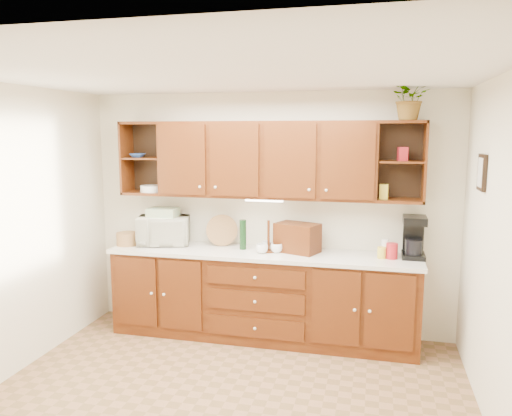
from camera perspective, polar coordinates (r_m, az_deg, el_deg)
The scene contains 25 objects.
floor at distance 4.29m, azimuth -3.97°, elevation -21.86°, with size 4.00×4.00×0.00m, color #8F6342.
ceiling at distance 3.72m, azimuth -4.40°, elevation 15.15°, with size 4.00×4.00×0.00m, color white.
back_wall at distance 5.46m, azimuth 1.43°, elevation -0.58°, with size 4.00×4.00×0.00m, color beige.
right_wall at distance 3.73m, azimuth 26.74°, elevation -5.91°, with size 3.50×3.50×0.00m, color beige.
base_cabinets at distance 5.38m, azimuth 0.71°, elevation -10.06°, with size 3.20×0.60×0.90m, color #3A1506.
countertop at distance 5.24m, azimuth 0.69°, elevation -5.22°, with size 3.24×0.64×0.04m, color silver.
upper_cabinets at distance 5.24m, azimuth 1.18°, elevation 5.55°, with size 3.20×0.33×0.80m.
undercabinet_light at distance 5.23m, azimuth 0.94°, elevation 0.89°, with size 0.40×0.05×0.03m, color white.
framed_picture at distance 4.51m, azimuth 24.42°, elevation 3.72°, with size 0.03×0.24×0.30m, color black.
wicker_basket at distance 5.70m, azimuth -14.52°, elevation -3.43°, with size 0.23×0.23×0.14m, color #A17543.
microwave at distance 5.65m, azimuth -10.50°, elevation -2.53°, with size 0.56×0.38×0.31m, color #ECE7CB.
towel_stack at distance 5.61m, azimuth -10.56°, elevation -0.49°, with size 0.32×0.23×0.10m, color #CFBB61.
wine_bottle at distance 5.31m, azimuth -1.51°, elevation -3.06°, with size 0.07×0.07×0.32m, color black.
woven_tray at distance 5.52m, azimuth -3.91°, elevation -4.20°, with size 0.35×0.35×0.02m, color #A17543.
bread_box at distance 5.21m, azimuth 4.76°, elevation -3.40°, with size 0.43×0.27×0.30m, color #3A1506.
mug_tree at distance 5.21m, azimuth 1.43°, elevation -4.48°, with size 0.28×0.29×0.33m.
canister_red at distance 5.11m, azimuth 15.26°, elevation -4.76°, with size 0.11×0.11×0.15m, color #A5181F.
canister_white at distance 5.16m, azimuth 14.53°, elevation -4.48°, with size 0.07×0.07×0.18m, color white.
canister_yellow at distance 5.11m, azimuth 14.17°, elevation -4.98°, with size 0.08×0.08×0.11m, color gold.
coffee_maker at distance 5.21m, azimuth 17.59°, elevation -3.23°, with size 0.23×0.29×0.42m.
bowl_stack at distance 5.70m, azimuth -13.38°, elevation 5.86°, with size 0.17×0.17×0.04m, color #27488F.
plate_stack at distance 5.67m, azimuth -11.89°, elevation 2.18°, with size 0.24×0.24×0.07m, color white.
pantry_box_yellow at distance 5.11m, azimuth 14.41°, elevation 1.83°, with size 0.08×0.06×0.15m, color gold.
pantry_box_red at distance 5.11m, azimuth 16.41°, elevation 5.95°, with size 0.09×0.08×0.13m, color #A5181F.
potted_plant at distance 5.05m, azimuth 17.22°, elevation 11.92°, with size 0.37×0.32×0.42m, color #999999.
Camera 1 is at (1.13, -3.52, 2.18)m, focal length 35.00 mm.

